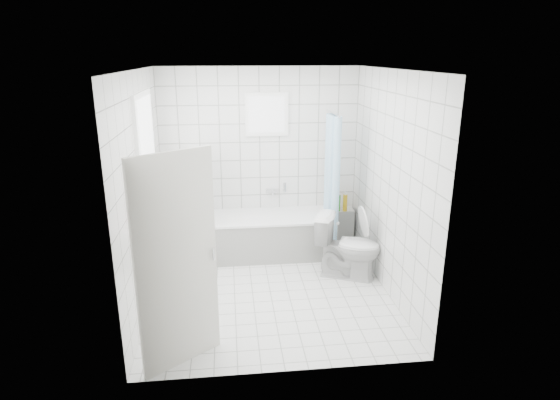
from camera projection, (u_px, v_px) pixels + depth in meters
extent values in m
plane|color=white|center=(270.00, 292.00, 5.67)|extent=(3.00, 3.00, 0.00)
plane|color=white|center=(269.00, 69.00, 4.89)|extent=(3.00, 3.00, 0.00)
cube|color=white|center=(260.00, 160.00, 6.70)|extent=(2.80, 0.02, 2.60)
cube|color=white|center=(286.00, 238.00, 3.86)|extent=(2.80, 0.02, 2.60)
cube|color=white|center=(143.00, 193.00, 5.13)|extent=(0.02, 3.00, 2.60)
cube|color=white|center=(389.00, 185.00, 5.43)|extent=(0.02, 3.00, 2.60)
cube|color=white|center=(149.00, 160.00, 5.33)|extent=(0.01, 0.90, 1.40)
cube|color=white|center=(267.00, 115.00, 6.47)|extent=(0.50, 0.01, 0.50)
cube|color=white|center=(158.00, 221.00, 5.55)|extent=(0.18, 1.02, 0.08)
cube|color=silver|center=(177.00, 264.00, 4.09)|extent=(0.67, 0.51, 2.00)
cube|color=white|center=(268.00, 236.00, 6.66)|extent=(1.86, 0.75, 0.55)
cube|color=white|center=(268.00, 217.00, 6.57)|extent=(1.88, 0.77, 0.03)
cube|color=white|center=(194.00, 208.00, 6.36)|extent=(0.15, 0.85, 1.50)
cube|color=white|center=(339.00, 227.00, 7.02)|extent=(0.40, 0.24, 0.55)
imported|color=silver|center=(348.00, 246.00, 5.95)|extent=(0.92, 0.75, 0.82)
cylinder|color=silver|center=(333.00, 113.00, 6.21)|extent=(0.02, 0.80, 0.02)
cube|color=silver|center=(272.00, 190.00, 6.82)|extent=(0.18, 0.06, 0.06)
imported|color=silver|center=(158.00, 210.00, 5.51)|extent=(0.17, 0.17, 0.18)
imported|color=#31C9DE|center=(155.00, 216.00, 5.31)|extent=(0.09, 0.09, 0.18)
imported|color=silver|center=(159.00, 200.00, 5.65)|extent=(0.14, 0.14, 0.33)
imported|color=#CC66B0|center=(161.00, 203.00, 5.77)|extent=(0.12, 0.12, 0.18)
imported|color=#E5599C|center=(154.00, 215.00, 5.20)|extent=(0.15, 0.15, 0.29)
cylinder|color=#EC4A1B|center=(335.00, 202.00, 6.91)|extent=(0.06, 0.06, 0.23)
cylinder|color=gold|center=(345.00, 203.00, 6.83)|extent=(0.06, 0.06, 0.25)
cylinder|color=#1D9218|center=(338.00, 203.00, 6.83)|extent=(0.06, 0.06, 0.24)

